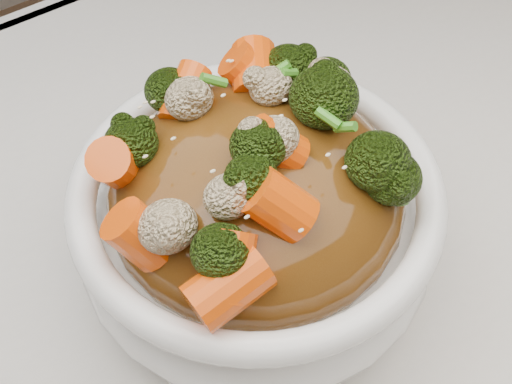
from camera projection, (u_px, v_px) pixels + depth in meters
tablecloth at (283, 304)px, 0.52m from camera, size 1.20×0.80×0.04m
bowl at (256, 226)px, 0.48m from camera, size 0.31×0.31×0.09m
sauce_base at (256, 195)px, 0.45m from camera, size 0.24×0.24×0.10m
carrots at (256, 119)px, 0.40m from camera, size 0.24×0.24×0.06m
broccoli at (256, 120)px, 0.40m from camera, size 0.24×0.24×0.05m
cauliflower at (256, 123)px, 0.40m from camera, size 0.24×0.24×0.04m
scallions at (256, 117)px, 0.40m from camera, size 0.18×0.18×0.02m
sesame_seeds at (256, 117)px, 0.40m from camera, size 0.22×0.22×0.01m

